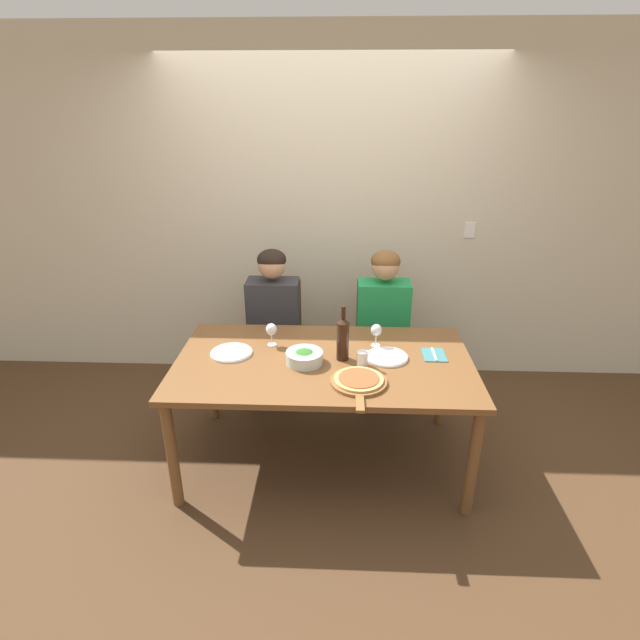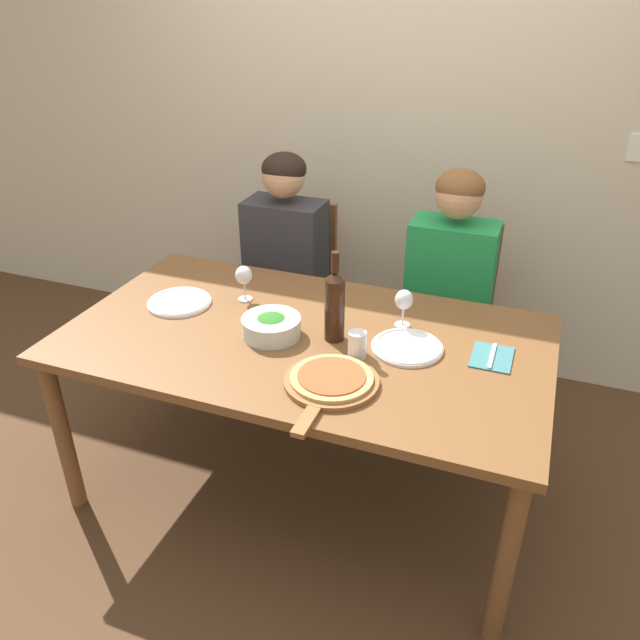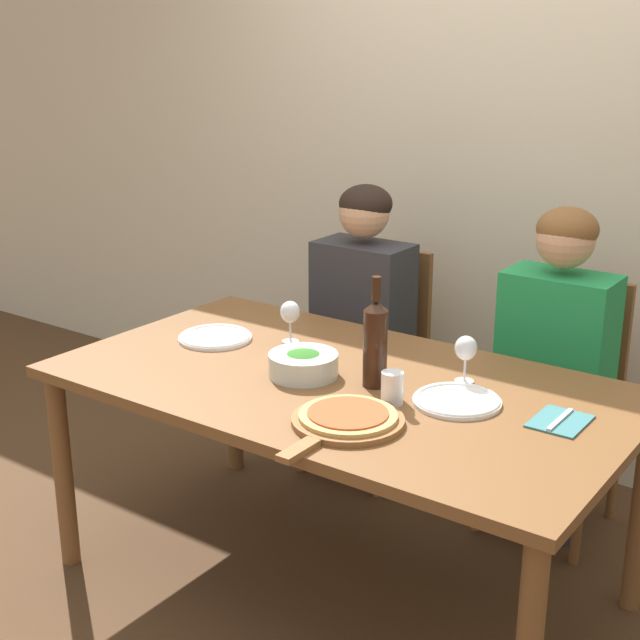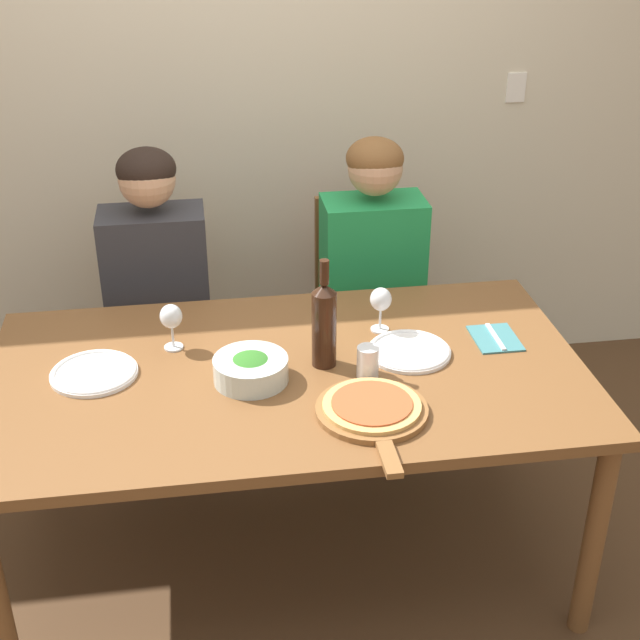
# 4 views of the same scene
# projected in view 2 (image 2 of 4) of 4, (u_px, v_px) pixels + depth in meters

# --- Properties ---
(ground_plane) EXTENTS (40.00, 40.00, 0.00)m
(ground_plane) POSITION_uv_depth(u_px,v_px,m) (306.00, 482.00, 2.69)
(ground_plane) COLOR #4C331E
(back_wall) EXTENTS (10.00, 0.06, 2.70)m
(back_wall) POSITION_uv_depth(u_px,v_px,m) (399.00, 107.00, 3.07)
(back_wall) COLOR beige
(back_wall) RESTS_ON ground
(dining_table) EXTENTS (1.80, 1.00, 0.74)m
(dining_table) POSITION_uv_depth(u_px,v_px,m) (304.00, 352.00, 2.37)
(dining_table) COLOR brown
(dining_table) RESTS_ON ground
(chair_left) EXTENTS (0.42, 0.42, 0.92)m
(chair_left) POSITION_uv_depth(u_px,v_px,m) (294.00, 286.00, 3.27)
(chair_left) COLOR brown
(chair_left) RESTS_ON ground
(chair_right) EXTENTS (0.42, 0.42, 0.92)m
(chair_right) POSITION_uv_depth(u_px,v_px,m) (449.00, 312.00, 3.01)
(chair_right) COLOR brown
(chair_right) RESTS_ON ground
(person_woman) EXTENTS (0.47, 0.51, 1.21)m
(person_woman) POSITION_uv_depth(u_px,v_px,m) (284.00, 252.00, 3.06)
(person_woman) COLOR #28282D
(person_woman) RESTS_ON ground
(person_man) EXTENTS (0.47, 0.51, 1.21)m
(person_man) POSITION_uv_depth(u_px,v_px,m) (450.00, 277.00, 2.81)
(person_man) COLOR #28282D
(person_man) RESTS_ON ground
(wine_bottle) EXTENTS (0.07, 0.07, 0.35)m
(wine_bottle) POSITION_uv_depth(u_px,v_px,m) (335.00, 304.00, 2.24)
(wine_bottle) COLOR black
(wine_bottle) RESTS_ON dining_table
(broccoli_bowl) EXTENTS (0.22, 0.22, 0.08)m
(broccoli_bowl) POSITION_uv_depth(u_px,v_px,m) (271.00, 326.00, 2.32)
(broccoli_bowl) COLOR silver
(broccoli_bowl) RESTS_ON dining_table
(dinner_plate_left) EXTENTS (0.26, 0.26, 0.02)m
(dinner_plate_left) POSITION_uv_depth(u_px,v_px,m) (179.00, 302.00, 2.55)
(dinner_plate_left) COLOR white
(dinner_plate_left) RESTS_ON dining_table
(dinner_plate_right) EXTENTS (0.26, 0.26, 0.02)m
(dinner_plate_right) POSITION_uv_depth(u_px,v_px,m) (407.00, 347.00, 2.24)
(dinner_plate_right) COLOR white
(dinner_plate_right) RESTS_ON dining_table
(pizza_on_board) EXTENTS (0.32, 0.46, 0.04)m
(pizza_on_board) POSITION_uv_depth(u_px,v_px,m) (331.00, 381.00, 2.04)
(pizza_on_board) COLOR brown
(pizza_on_board) RESTS_ON dining_table
(wine_glass_left) EXTENTS (0.07, 0.07, 0.15)m
(wine_glass_left) POSITION_uv_depth(u_px,v_px,m) (244.00, 277.00, 2.54)
(wine_glass_left) COLOR silver
(wine_glass_left) RESTS_ON dining_table
(wine_glass_right) EXTENTS (0.07, 0.07, 0.15)m
(wine_glass_right) POSITION_uv_depth(u_px,v_px,m) (404.00, 301.00, 2.35)
(wine_glass_right) COLOR silver
(wine_glass_right) RESTS_ON dining_table
(water_tumbler) EXTENTS (0.07, 0.07, 0.10)m
(water_tumbler) POSITION_uv_depth(u_px,v_px,m) (357.00, 344.00, 2.18)
(water_tumbler) COLOR silver
(water_tumbler) RESTS_ON dining_table
(fork_on_napkin) EXTENTS (0.14, 0.18, 0.01)m
(fork_on_napkin) POSITION_uv_depth(u_px,v_px,m) (492.00, 357.00, 2.19)
(fork_on_napkin) COLOR #387075
(fork_on_napkin) RESTS_ON dining_table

